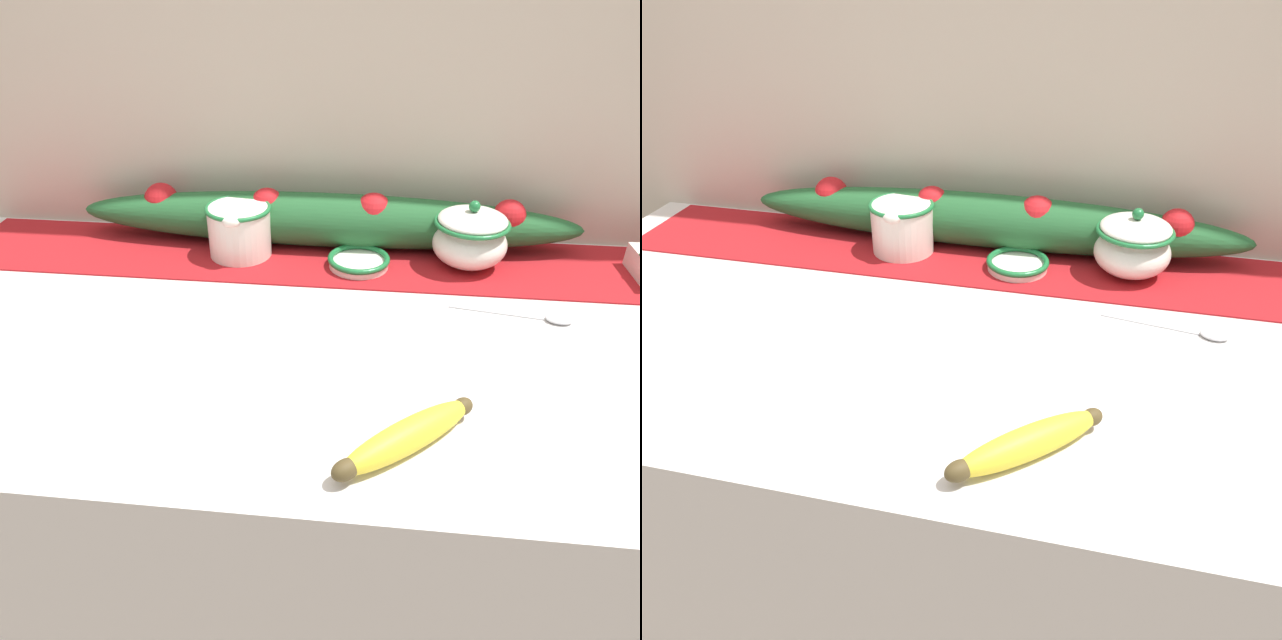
{
  "view_description": "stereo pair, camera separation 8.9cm",
  "coord_description": "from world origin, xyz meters",
  "views": [
    {
      "loc": [
        0.11,
        -0.79,
        1.46
      ],
      "look_at": [
        0.03,
        -0.05,
        0.98
      ],
      "focal_mm": 35.0,
      "sensor_mm": 36.0,
      "label": 1
    },
    {
      "loc": [
        0.2,
        -0.78,
        1.46
      ],
      "look_at": [
        0.03,
        -0.05,
        0.98
      ],
      "focal_mm": 35.0,
      "sensor_mm": 36.0,
      "label": 2
    }
  ],
  "objects": [
    {
      "name": "countertop",
      "position": [
        0.0,
        0.0,
        0.47
      ],
      "size": [
        1.48,
        0.72,
        0.93
      ],
      "primitive_type": "cube",
      "color": "silver",
      "rests_on": "ground_plane"
    },
    {
      "name": "spoon",
      "position": [
        0.38,
        0.07,
        0.94
      ],
      "size": [
        0.19,
        0.05,
        0.01
      ],
      "rotation": [
        0.0,
        0.0,
        -0.16
      ],
      "color": "silver",
      "rests_on": "countertop"
    },
    {
      "name": "banana",
      "position": [
        0.15,
        -0.24,
        0.95
      ],
      "size": [
        0.18,
        0.16,
        0.04
      ],
      "rotation": [
        0.0,
        0.0,
        0.73
      ],
      "color": "yellow",
      "rests_on": "countertop"
    },
    {
      "name": "table_runner",
      "position": [
        0.0,
        0.24,
        0.93
      ],
      "size": [
        1.36,
        0.22,
        0.0
      ],
      "primitive_type": "cube",
      "color": "#A8191E",
      "rests_on": "countertop"
    },
    {
      "name": "sugar_bowl",
      "position": [
        0.26,
        0.24,
        0.99
      ],
      "size": [
        0.13,
        0.13,
        0.12
      ],
      "color": "white",
      "rests_on": "countertop"
    },
    {
      "name": "small_dish",
      "position": [
        0.07,
        0.21,
        0.94
      ],
      "size": [
        0.11,
        0.11,
        0.02
      ],
      "color": "white",
      "rests_on": "countertop"
    },
    {
      "name": "poinsettia_garland",
      "position": [
        -0.0,
        0.3,
        0.99
      ],
      "size": [
        0.95,
        0.11,
        0.11
      ],
      "color": "#235B2D",
      "rests_on": "countertop"
    },
    {
      "name": "cream_pitcher",
      "position": [
        -0.15,
        0.24,
        0.99
      ],
      "size": [
        0.12,
        0.14,
        0.1
      ],
      "color": "white",
      "rests_on": "countertop"
    },
    {
      "name": "back_wall",
      "position": [
        0.0,
        0.38,
        1.2
      ],
      "size": [
        2.28,
        0.04,
        2.4
      ],
      "primitive_type": "cube",
      "color": "beige",
      "rests_on": "ground_plane"
    }
  ]
}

